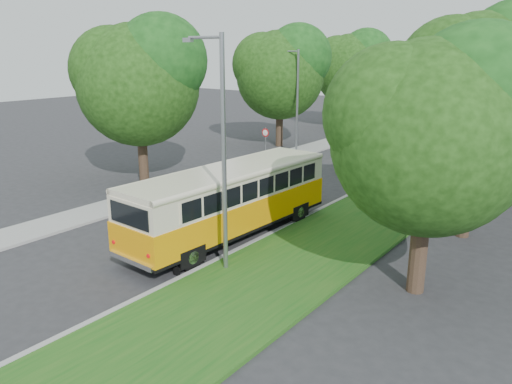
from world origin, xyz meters
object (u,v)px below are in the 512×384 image
Objects in this scene: car_silver at (379,166)px; car_blue at (428,144)px; lamppost_far at (296,98)px; car_white at (363,159)px; car_grey at (428,135)px; lamppost_near at (222,148)px; vintage_bus at (230,203)px.

car_blue is at bearing 85.84° from car_silver.
car_blue is at bearing 38.76° from lamppost_far.
lamppost_far reaches higher than car_blue.
lamppost_far is 1.67× the size of car_white.
car_grey is at bearing 84.89° from car_white.
car_silver is (-1.21, 16.01, -3.76)m from lamppost_near.
car_blue is (0.64, 22.08, -0.77)m from vintage_bus.
lamppost_near reaches higher than car_silver.
car_grey is (0.27, 11.49, 0.03)m from car_white.
vintage_bus is at bearing -96.87° from car_silver.
lamppost_near is at bearing -89.85° from car_silver.
lamppost_near is 16.49m from car_silver.
lamppost_near is at bearing -52.10° from vintage_bus.
car_silver is 0.72× the size of car_blue.
car_grey is at bearing 56.54° from lamppost_far.
car_white reaches higher than car_blue.
lamppost_near reaches higher than car_grey.
vintage_bus is 14.30m from car_white.
car_grey reaches higher than car_blue.
car_silver is at bearing -90.97° from car_grey.
lamppost_far is 10.44m from car_blue.
vintage_bus is (-1.84, 2.60, -2.88)m from lamppost_near.
vintage_bus reaches higher than car_blue.
vintage_bus is at bearing -90.42° from car_white.
car_grey is at bearing 94.84° from lamppost_near.
car_silver is 0.80× the size of car_white.
car_silver is at bearing -103.06° from car_blue.
vintage_bus is 13.46m from car_silver.
lamppost_far is 2.10× the size of car_silver.
car_white is at bearing 95.90° from vintage_bus.
lamppost_far is 1.36× the size of car_grey.
car_white is at bearing -14.81° from lamppost_far.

